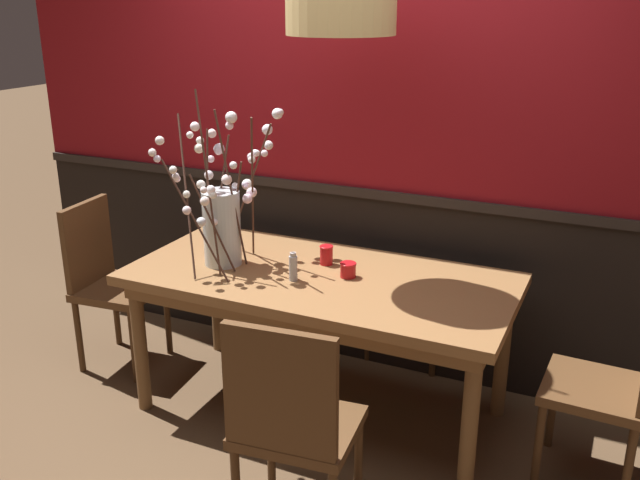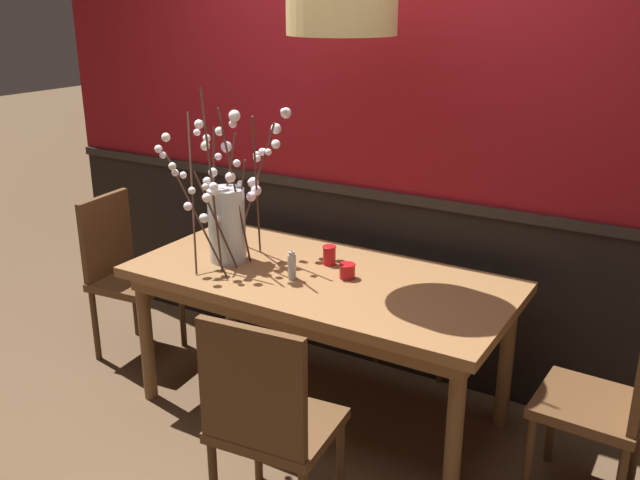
% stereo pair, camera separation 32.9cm
% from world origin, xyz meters
% --- Properties ---
extents(ground_plane, '(24.00, 24.00, 0.00)m').
position_xyz_m(ground_plane, '(0.00, 0.00, 0.00)').
color(ground_plane, brown).
extents(back_wall, '(4.45, 0.14, 2.69)m').
position_xyz_m(back_wall, '(0.00, 0.65, 1.34)').
color(back_wall, black).
rests_on(back_wall, ground).
extents(dining_table, '(1.86, 0.89, 0.76)m').
position_xyz_m(dining_table, '(0.00, 0.00, 0.67)').
color(dining_table, olive).
rests_on(dining_table, ground).
extents(chair_near_side_right, '(0.49, 0.45, 0.95)m').
position_xyz_m(chair_near_side_right, '(0.27, -0.84, 0.53)').
color(chair_near_side_right, brown).
rests_on(chair_near_side_right, ground).
extents(chair_head_east_end, '(0.43, 0.43, 0.94)m').
position_xyz_m(chair_head_east_end, '(1.36, 0.00, 0.52)').
color(chair_head_east_end, brown).
rests_on(chair_head_east_end, ground).
extents(chair_far_side_right, '(0.48, 0.44, 0.95)m').
position_xyz_m(chair_far_side_right, '(0.24, 0.85, 0.54)').
color(chair_far_side_right, brown).
rests_on(chair_far_side_right, ground).
extents(chair_far_side_left, '(0.42, 0.39, 0.96)m').
position_xyz_m(chair_far_side_left, '(-0.28, 0.87, 0.53)').
color(chair_far_side_left, brown).
rests_on(chair_far_side_left, ground).
extents(chair_head_west_end, '(0.46, 0.45, 0.95)m').
position_xyz_m(chair_head_west_end, '(-1.32, -0.02, 0.53)').
color(chair_head_west_end, brown).
rests_on(chair_head_west_end, ground).
extents(vase_with_blossoms, '(0.55, 0.75, 0.87)m').
position_xyz_m(vase_with_blossoms, '(-0.50, -0.06, 0.99)').
color(vase_with_blossoms, silver).
rests_on(vase_with_blossoms, dining_table).
extents(candle_holder_nearer_center, '(0.08, 0.08, 0.07)m').
position_xyz_m(candle_holder_nearer_center, '(0.13, 0.03, 0.80)').
color(candle_holder_nearer_center, red).
rests_on(candle_holder_nearer_center, dining_table).
extents(candle_holder_nearer_edge, '(0.07, 0.07, 0.10)m').
position_xyz_m(candle_holder_nearer_edge, '(-0.03, 0.14, 0.81)').
color(candle_holder_nearer_edge, red).
rests_on(candle_holder_nearer_edge, dining_table).
extents(condiment_bottle, '(0.04, 0.04, 0.14)m').
position_xyz_m(condiment_bottle, '(-0.08, -0.12, 0.83)').
color(condiment_bottle, '#ADADB2').
rests_on(condiment_bottle, dining_table).
extents(pendant_lamp, '(0.48, 0.48, 0.82)m').
position_xyz_m(pendant_lamp, '(0.07, 0.07, 1.98)').
color(pendant_lamp, tan).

